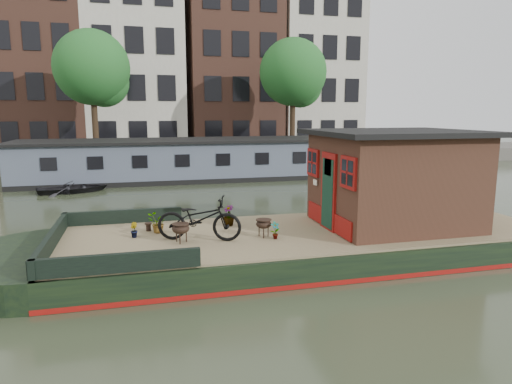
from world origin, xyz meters
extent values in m
plane|color=#2F3622|center=(0.00, 0.00, 0.00)|extent=(120.00, 120.00, 0.00)
cube|color=black|center=(0.00, 0.00, 0.30)|extent=(12.00, 4.00, 0.60)
cylinder|color=black|center=(-6.00, 0.00, 0.30)|extent=(4.00, 4.00, 0.60)
cube|color=maroon|center=(0.00, 0.00, 0.06)|extent=(12.02, 4.02, 0.10)
cube|color=olive|center=(0.00, 0.00, 0.62)|extent=(11.80, 3.80, 0.05)
cube|color=black|center=(-5.92, 0.00, 0.82)|extent=(0.12, 4.00, 0.35)
cube|color=black|center=(-4.50, 1.92, 0.82)|extent=(3.00, 0.12, 0.35)
cube|color=black|center=(-4.50, -1.92, 0.82)|extent=(3.00, 0.12, 0.35)
cube|color=#311D13|center=(2.20, 0.00, 1.80)|extent=(3.50, 3.00, 2.30)
cube|color=black|center=(2.20, 0.00, 3.01)|extent=(4.00, 3.50, 0.12)
cube|color=maroon|center=(0.42, 0.00, 1.60)|extent=(0.06, 0.80, 1.90)
cube|color=black|center=(0.40, 0.00, 1.55)|extent=(0.04, 0.64, 1.70)
cube|color=maroon|center=(0.42, -1.05, 2.20)|extent=(0.06, 0.72, 0.72)
cube|color=maroon|center=(0.42, 1.05, 2.20)|extent=(0.06, 0.72, 0.72)
imported|color=black|center=(-2.79, -0.19, 1.15)|extent=(2.02, 1.27, 1.00)
imported|color=brown|center=(-1.10, -0.52, 0.85)|extent=(0.24, 0.19, 0.41)
imported|color=brown|center=(-4.23, 0.43, 0.83)|extent=(0.23, 0.24, 0.35)
imported|color=brown|center=(-3.68, 0.70, 0.89)|extent=(0.54, 0.51, 0.48)
imported|color=#945828|center=(-1.89, 0.97, 0.91)|extent=(0.40, 0.40, 0.53)
cylinder|color=black|center=(-3.89, 0.94, 0.75)|extent=(0.18, 0.18, 0.20)
cylinder|color=black|center=(-3.43, -1.70, 0.74)|extent=(0.16, 0.16, 0.18)
imported|color=black|center=(-6.95, 11.23, 0.31)|extent=(3.32, 2.65, 0.61)
cube|color=#454A5C|center=(0.00, 14.00, 1.00)|extent=(20.00, 4.00, 2.00)
cube|color=black|center=(0.00, 14.00, 2.05)|extent=(20.40, 4.40, 0.12)
cube|color=black|center=(0.00, 14.00, 0.12)|extent=(20.00, 4.05, 0.24)
cube|color=#47443F|center=(0.00, 20.50, 0.45)|extent=(60.00, 6.00, 0.90)
cube|color=brown|center=(-10.50, 27.50, 7.50)|extent=(6.00, 8.00, 15.00)
cube|color=#B7B2A3|center=(-4.00, 27.50, 8.25)|extent=(7.00, 8.00, 16.50)
cube|color=brown|center=(3.50, 27.50, 7.75)|extent=(7.00, 8.00, 15.50)
cube|color=#B7B2A3|center=(10.50, 27.50, 8.00)|extent=(6.50, 8.00, 16.00)
cylinder|color=#332316|center=(-6.50, 19.00, 2.90)|extent=(0.36, 0.36, 4.00)
sphere|color=#1D5721|center=(-6.50, 19.00, 6.10)|extent=(4.40, 4.40, 4.40)
sphere|color=#1D5721|center=(-5.90, 19.30, 5.30)|extent=(3.00, 3.00, 3.00)
cylinder|color=#332316|center=(6.00, 19.00, 2.90)|extent=(0.36, 0.36, 4.00)
sphere|color=#1D5721|center=(6.00, 19.00, 6.10)|extent=(4.40, 4.40, 4.40)
sphere|color=#1D5721|center=(6.60, 19.30, 5.30)|extent=(3.00, 3.00, 3.00)
camera|label=1|loc=(-4.04, -10.19, 3.52)|focal=32.00mm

